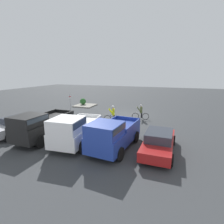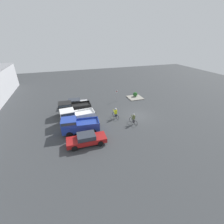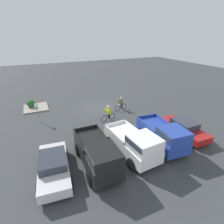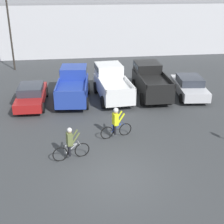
# 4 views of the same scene
# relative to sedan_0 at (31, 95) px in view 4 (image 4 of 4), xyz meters

# --- Properties ---
(ground_plane) EXTENTS (80.00, 80.00, 0.00)m
(ground_plane) POSITION_rel_sedan_0_xyz_m (4.51, -9.09, -0.70)
(ground_plane) COLOR #383A3D
(warehouse_building) EXTENTS (50.53, 11.22, 5.64)m
(warehouse_building) POSITION_rel_sedan_0_xyz_m (4.51, 18.52, 2.12)
(warehouse_building) COLOR silver
(warehouse_building) RESTS_ON ground_plane
(sedan_0) EXTENTS (1.98, 4.68, 1.39)m
(sedan_0) POSITION_rel_sedan_0_xyz_m (0.00, 0.00, 0.00)
(sedan_0) COLOR maroon
(sedan_0) RESTS_ON ground_plane
(pickup_truck_0) EXTENTS (2.55, 5.00, 2.10)m
(pickup_truck_0) POSITION_rel_sedan_0_xyz_m (2.84, 0.67, 0.38)
(pickup_truck_0) COLOR #233D9E
(pickup_truck_0) RESTS_ON ground_plane
(pickup_truck_1) EXTENTS (2.49, 5.03, 2.17)m
(pickup_truck_1) POSITION_rel_sedan_0_xyz_m (5.57, 0.78, 0.42)
(pickup_truck_1) COLOR white
(pickup_truck_1) RESTS_ON ground_plane
(pickup_truck_2) EXTENTS (2.21, 5.06, 2.15)m
(pickup_truck_2) POSITION_rel_sedan_0_xyz_m (8.41, 0.78, 0.43)
(pickup_truck_2) COLOR black
(pickup_truck_2) RESTS_ON ground_plane
(sedan_1) EXTENTS (2.33, 4.78, 1.43)m
(sedan_1) POSITION_rel_sedan_0_xyz_m (11.20, 0.31, 0.02)
(sedan_1) COLOR silver
(sedan_1) RESTS_ON ground_plane
(cyclist_0) EXTENTS (1.76, 0.59, 1.73)m
(cyclist_0) POSITION_rel_sedan_0_xyz_m (4.97, -5.40, 0.18)
(cyclist_0) COLOR black
(cyclist_0) RESTS_ON ground_plane
(cyclist_1) EXTENTS (1.76, 0.59, 1.66)m
(cyclist_1) POSITION_rel_sedan_0_xyz_m (2.52, -7.30, 0.10)
(cyclist_1) COLOR black
(cyclist_1) RESTS_ON ground_plane
(lamppost) EXTENTS (0.36, 0.36, 6.91)m
(lamppost) POSITION_rel_sedan_0_xyz_m (-2.50, 9.26, 3.34)
(lamppost) COLOR #2D2823
(lamppost) RESTS_ON ground_plane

